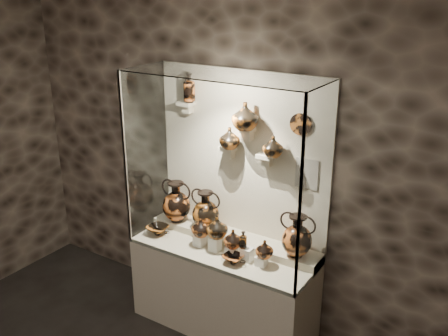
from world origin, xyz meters
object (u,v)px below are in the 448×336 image
(jug_c, at_px, (233,239))
(lekythos_small, at_px, (243,239))
(ovoid_vase_b, at_px, (245,116))
(lekythos_tall, at_px, (189,87))
(ovoid_vase_a, at_px, (230,138))
(jug_e, at_px, (265,249))
(amphora_right, at_px, (297,236))
(jug_a, at_px, (201,227))
(kylix_left, at_px, (158,229))
(amphora_left, at_px, (176,202))
(amphora_mid, at_px, (206,210))
(jug_b, at_px, (217,227))
(ovoid_vase_c, at_px, (273,146))
(kylix_right, at_px, (233,258))

(jug_c, height_order, lekythos_small, lekythos_small)
(jug_c, height_order, ovoid_vase_b, ovoid_vase_b)
(lekythos_tall, height_order, ovoid_vase_a, lekythos_tall)
(jug_e, distance_m, ovoid_vase_b, 1.12)
(lekythos_small, bearing_deg, jug_c, -179.31)
(amphora_right, height_order, jug_a, amphora_right)
(jug_c, distance_m, kylix_left, 0.83)
(amphora_left, bearing_deg, ovoid_vase_b, 9.91)
(jug_c, bearing_deg, amphora_mid, 148.04)
(amphora_left, height_order, lekythos_tall, lekythos_tall)
(lekythos_tall, bearing_deg, lekythos_small, -12.11)
(jug_b, height_order, jug_e, jug_b)
(lekythos_tall, relative_size, ovoid_vase_b, 1.21)
(ovoid_vase_c, bearing_deg, jug_b, -143.74)
(ovoid_vase_c, bearing_deg, kylix_left, -159.54)
(jug_b, bearing_deg, jug_e, -23.08)
(amphora_mid, relative_size, jug_b, 1.90)
(kylix_left, height_order, lekythos_tall, lekythos_tall)
(jug_b, bearing_deg, jug_c, -28.28)
(kylix_left, relative_size, ovoid_vase_b, 1.10)
(jug_b, relative_size, kylix_left, 0.78)
(jug_c, xyz_separation_m, lekythos_tall, (-0.65, 0.29, 1.21))
(jug_c, relative_size, lekythos_tall, 0.59)
(lekythos_small, relative_size, ovoid_vase_a, 0.91)
(jug_c, xyz_separation_m, jug_e, (0.30, 0.01, -0.02))
(amphora_mid, relative_size, ovoid_vase_a, 2.00)
(amphora_left, height_order, jug_a, amphora_left)
(amphora_left, bearing_deg, kylix_left, -100.34)
(amphora_right, relative_size, ovoid_vase_c, 2.10)
(ovoid_vase_c, bearing_deg, amphora_mid, -169.39)
(jug_b, relative_size, lekythos_tall, 0.71)
(kylix_right, distance_m, ovoid_vase_c, 1.01)
(jug_b, bearing_deg, lekythos_small, -27.36)
(amphora_left, xyz_separation_m, jug_e, (1.06, -0.17, -0.11))
(lekythos_tall, bearing_deg, jug_c, -14.79)
(amphora_left, distance_m, lekythos_small, 0.88)
(lekythos_small, xyz_separation_m, kylix_left, (-0.92, -0.03, -0.16))
(ovoid_vase_b, bearing_deg, ovoid_vase_c, -5.54)
(lekythos_tall, height_order, ovoid_vase_b, lekythos_tall)
(kylix_right, bearing_deg, jug_b, 178.60)
(jug_a, relative_size, kylix_right, 0.79)
(kylix_left, distance_m, lekythos_tall, 1.38)
(amphora_left, height_order, kylix_left, amphora_left)
(amphora_left, xyz_separation_m, kylix_left, (-0.06, -0.22, -0.22))
(kylix_left, bearing_deg, amphora_left, 94.17)
(amphora_left, xyz_separation_m, jug_b, (0.58, -0.17, -0.04))
(amphora_right, bearing_deg, amphora_mid, -162.59)
(jug_a, distance_m, lekythos_small, 0.45)
(jug_a, xyz_separation_m, jug_e, (0.64, 0.01, -0.03))
(jug_c, relative_size, kylix_right, 0.75)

